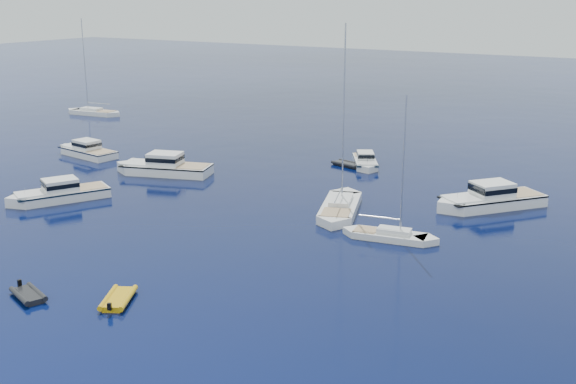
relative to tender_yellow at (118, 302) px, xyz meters
name	(u,v)px	position (x,y,z in m)	size (l,w,h in m)	color
ground	(28,315)	(-3.42, -4.25, 0.00)	(400.00, 400.00, 0.00)	#091755
motor_cruiser_left	(59,200)	(-21.09, 14.03, 0.00)	(3.12, 10.18, 2.67)	white
motor_cruiser_centre	(164,174)	(-19.25, 26.96, 0.00)	(3.51, 11.47, 3.01)	white
motor_cruiser_far_l	(87,156)	(-33.05, 28.97, 0.00)	(2.95, 9.66, 2.53)	white
motor_cruiser_distant	(489,207)	(14.60, 32.79, 0.00)	(3.52, 11.51, 3.02)	white
motor_cruiser_horizon	(365,166)	(-1.96, 41.57, 0.00)	(2.41, 7.87, 2.07)	silver
sailboat_mid_r	(340,212)	(3.43, 24.58, 0.00)	(3.04, 11.69, 17.19)	white
sailboat_centre	(390,239)	(10.21, 20.01, 0.00)	(2.14, 8.25, 12.13)	silver
sailboat_far_l	(94,115)	(-54.23, 50.81, 0.00)	(2.77, 10.65, 15.65)	white
tender_yellow	(118,302)	(0.00, 0.00, 0.00)	(1.99, 3.63, 0.95)	#CF9C0C
tender_grey_near	(29,298)	(-5.43, -2.55, 0.00)	(1.79, 3.19, 0.95)	black
tender_grey_far	(347,166)	(-3.73, 40.54, 0.00)	(2.02, 3.69, 0.95)	black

